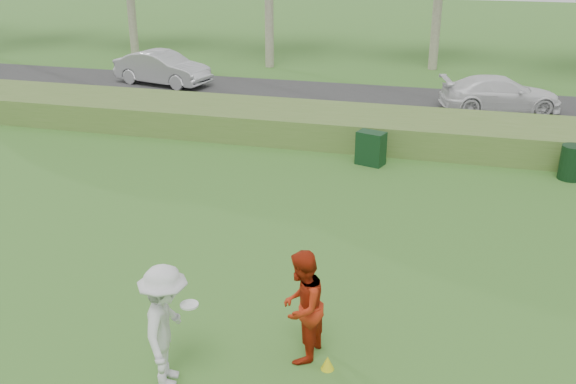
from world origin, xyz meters
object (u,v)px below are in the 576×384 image
(utility_cabinet, at_px, (371,148))
(car_right, at_px, (500,94))
(player_white, at_px, (166,326))
(trash_bin, at_px, (572,163))
(player_red, at_px, (302,307))
(car_mid, at_px, (162,68))
(cone_yellow, at_px, (327,363))

(utility_cabinet, distance_m, car_right, 8.10)
(player_white, bearing_deg, utility_cabinet, -21.47)
(player_white, height_order, trash_bin, player_white)
(player_red, distance_m, car_right, 17.01)
(player_white, relative_size, utility_cabinet, 2.00)
(trash_bin, xyz_separation_m, car_mid, (-15.92, 7.75, 0.30))
(player_white, height_order, car_right, player_white)
(player_white, xyz_separation_m, car_right, (5.47, 17.73, -0.29))
(player_red, bearing_deg, player_white, -51.66)
(car_mid, bearing_deg, trash_bin, -103.39)
(trash_bin, bearing_deg, player_red, -118.67)
(player_red, bearing_deg, car_mid, -142.09)
(player_red, height_order, cone_yellow, player_red)
(player_white, bearing_deg, cone_yellow, -81.38)
(trash_bin, relative_size, car_mid, 0.22)
(player_red, relative_size, car_mid, 0.43)
(utility_cabinet, distance_m, car_mid, 13.08)
(player_red, distance_m, utility_cabinet, 9.52)
(player_white, relative_size, car_right, 0.45)
(trash_bin, distance_m, car_right, 7.09)
(player_red, xyz_separation_m, car_right, (3.66, 16.61, -0.24))
(cone_yellow, relative_size, car_mid, 0.05)
(car_mid, relative_size, car_right, 0.98)
(utility_cabinet, height_order, car_right, car_right)
(player_red, relative_size, cone_yellow, 8.03)
(trash_bin, height_order, car_mid, car_mid)
(player_red, xyz_separation_m, cone_yellow, (0.48, -0.21, -0.83))
(cone_yellow, height_order, car_right, car_right)
(trash_bin, bearing_deg, car_right, 103.46)
(car_right, bearing_deg, car_mid, 73.39)
(player_red, relative_size, car_right, 0.43)
(player_white, relative_size, cone_yellow, 8.41)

